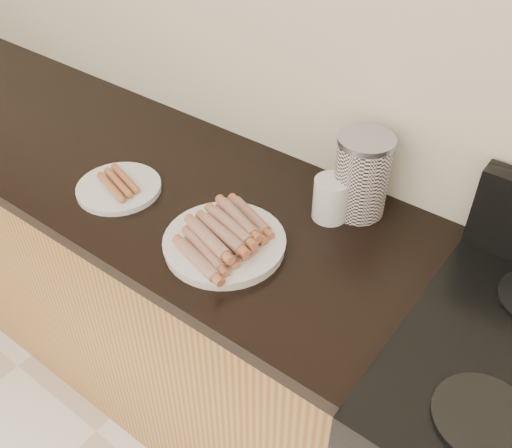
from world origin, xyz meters
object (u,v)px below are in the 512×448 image
Objects in this scene: side_plate at (119,188)px; canister at (362,175)px; main_plate at (225,244)px; mug at (331,199)px.

side_plate is 0.63m from canister.
main_plate is 0.36m from side_plate.
side_plate is 1.04× the size of canister.
side_plate is at bearing -150.37° from canister.
side_plate is 2.03× the size of mug.
canister reaches higher than mug.
main_plate is 1.33× the size of canister.
side_plate is 0.56m from mug.
canister is (0.54, 0.31, 0.10)m from side_plate.
mug is at bearing -122.85° from canister.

